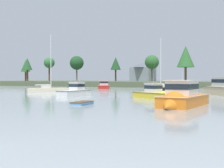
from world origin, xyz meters
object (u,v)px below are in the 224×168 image
Objects in this scene: cruiser_orange at (181,101)px; cruiser_red at (104,87)px; dinghy_skyblue at (82,104)px; sailboat_black at (163,90)px; cruiser_white at (77,93)px; sailboat_cream at (48,91)px; mooring_buoy_yellow at (64,90)px; cruiser_sand at (224,91)px; cruiser_yellow at (156,95)px.

cruiser_orange is 1.03× the size of cruiser_red.
sailboat_black is at bearing 93.28° from dinghy_skyblue.
cruiser_white reaches higher than dinghy_skyblue.
dinghy_skyblue is 0.26× the size of sailboat_cream.
sailboat_cream is (-30.60, 20.63, -0.34)m from cruiser_orange.
sailboat_black reaches higher than mooring_buoy_yellow.
cruiser_red reaches higher than cruiser_white.
cruiser_sand is at bearing -7.05° from mooring_buoy_yellow.
cruiser_red is at bearing 123.77° from cruiser_orange.
sailboat_black is 1.01× the size of sailboat_cream.
dinghy_skyblue is (2.18, -38.09, -0.14)m from sailboat_black.
sailboat_black is 21.66m from cruiser_red.
sailboat_black reaches higher than cruiser_red.
cruiser_white is (-6.63, -24.56, 0.21)m from sailboat_black.
cruiser_white is at bearing 147.62° from cruiser_orange.
mooring_buoy_yellow is (-31.93, 28.20, -0.51)m from cruiser_orange.
cruiser_orange is 1.34× the size of cruiser_yellow.
cruiser_yellow is at bearing -76.39° from sailboat_black.
cruiser_white is at bearing -105.10° from sailboat_black.
cruiser_orange is at bearing -61.90° from cruiser_yellow.
cruiser_sand is (1.63, 24.05, 0.11)m from cruiser_orange.
sailboat_black reaches higher than dinghy_skyblue.
cruiser_sand reaches higher than dinghy_skyblue.
cruiser_orange is 0.87× the size of cruiser_sand.
sailboat_cream is at bearing 133.01° from dinghy_skyblue.
sailboat_cream reaches higher than cruiser_yellow.
cruiser_sand is 33.82m from mooring_buoy_yellow.
sailboat_cream is at bearing 146.01° from cruiser_orange.
cruiser_yellow is 0.98× the size of cruiser_white.
cruiser_white is 12.69× the size of mooring_buoy_yellow.
cruiser_red is at bearing 87.13° from mooring_buoy_yellow.
cruiser_yellow is 43.93m from cruiser_red.
mooring_buoy_yellow is (-22.25, 30.00, -0.03)m from dinghy_skyblue.
cruiser_red is (-25.40, 35.85, 0.03)m from cruiser_yellow.
sailboat_cream is (-12.12, 8.91, -0.21)m from cruiser_white.
cruiser_sand is (20.12, 12.33, 0.24)m from cruiser_white.
cruiser_sand reaches higher than cruiser_white.
cruiser_yellow is 26.95m from sailboat_cream.
cruiser_red is at bearing 90.91° from sailboat_cream.
cruiser_red reaches higher than cruiser_yellow.
cruiser_sand reaches higher than cruiser_orange.
dinghy_skyblue is 0.35× the size of cruiser_red.
cruiser_red is (-19.16, 10.09, 0.22)m from sailboat_black.
dinghy_skyblue is (-4.06, -12.33, -0.33)m from cruiser_yellow.
sailboat_cream is at bearing -80.08° from mooring_buoy_yellow.
cruiser_sand reaches higher than cruiser_yellow.
cruiser_yellow is 2.20× the size of dinghy_skyblue.
sailboat_black is 21.64m from mooring_buoy_yellow.
sailboat_cream reaches higher than cruiser_sand.
dinghy_skyblue is 30.68m from sailboat_cream.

